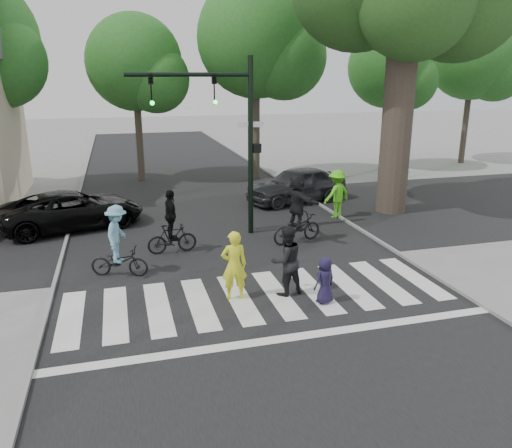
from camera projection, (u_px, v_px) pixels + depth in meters
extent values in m
plane|color=gray|center=(270.00, 314.00, 11.72)|extent=(120.00, 120.00, 0.00)
cube|color=black|center=(225.00, 246.00, 16.33)|extent=(10.00, 70.00, 0.01)
cube|color=black|center=(209.00, 221.00, 19.10)|extent=(70.00, 10.00, 0.01)
cube|color=gray|center=(61.00, 260.00, 15.02)|extent=(0.10, 70.00, 0.10)
cube|color=gray|center=(365.00, 232.00, 17.62)|extent=(0.10, 70.00, 0.10)
cube|color=silver|center=(70.00, 318.00, 11.48)|extent=(0.55, 3.00, 0.01)
cube|color=silver|center=(115.00, 313.00, 11.74)|extent=(0.55, 3.00, 0.01)
cube|color=silver|center=(158.00, 308.00, 12.00)|extent=(0.55, 3.00, 0.01)
cube|color=silver|center=(200.00, 303.00, 12.25)|extent=(0.55, 3.00, 0.01)
cube|color=silver|center=(239.00, 298.00, 12.51)|extent=(0.55, 3.00, 0.01)
cube|color=silver|center=(277.00, 294.00, 12.77)|extent=(0.55, 3.00, 0.01)
cube|color=silver|center=(313.00, 289.00, 13.02)|extent=(0.55, 3.00, 0.01)
cube|color=silver|center=(348.00, 285.00, 13.28)|extent=(0.55, 3.00, 0.01)
cube|color=silver|center=(382.00, 281.00, 13.54)|extent=(0.55, 3.00, 0.01)
cube|color=silver|center=(414.00, 277.00, 13.79)|extent=(0.55, 3.00, 0.01)
cube|color=silver|center=(286.00, 338.00, 10.61)|extent=(10.00, 0.30, 0.01)
cylinder|color=black|center=(251.00, 148.00, 16.89)|extent=(0.18, 0.18, 6.00)
cylinder|color=black|center=(189.00, 75.00, 15.69)|extent=(4.00, 0.14, 0.14)
imported|color=black|center=(214.00, 89.00, 16.02)|extent=(0.16, 0.20, 1.00)
sphere|color=#19E533|center=(215.00, 102.00, 16.03)|extent=(0.14, 0.14, 0.14)
imported|color=black|center=(151.00, 90.00, 15.51)|extent=(0.16, 0.20, 1.00)
sphere|color=#19E533|center=(152.00, 103.00, 15.51)|extent=(0.14, 0.14, 0.14)
cube|color=black|center=(257.00, 148.00, 16.95)|extent=(0.28, 0.18, 0.30)
cube|color=#FF660C|center=(260.00, 148.00, 16.97)|extent=(0.02, 0.14, 0.20)
cube|color=white|center=(251.00, 124.00, 16.66)|extent=(0.90, 0.04, 0.18)
cylinder|color=brown|center=(397.00, 125.00, 19.57)|extent=(1.20, 1.20, 7.00)
cylinder|color=brown|center=(413.00, 44.00, 18.60)|extent=(1.29, 1.74, 2.93)
sphere|color=#244D1C|center=(416.00, 1.00, 16.92)|extent=(4.00, 4.00, 4.00)
cylinder|color=brown|center=(139.00, 127.00, 25.91)|extent=(0.36, 0.36, 5.60)
sphere|color=#256329|center=(134.00, 62.00, 24.99)|extent=(4.80, 4.80, 4.80)
sphere|color=#256329|center=(156.00, 79.00, 24.81)|extent=(3.36, 3.36, 3.36)
cylinder|color=brown|center=(256.00, 115.00, 26.09)|extent=(0.36, 0.36, 6.72)
sphere|color=#256329|center=(256.00, 37.00, 24.99)|extent=(6.00, 6.00, 6.00)
sphere|color=#256329|center=(285.00, 57.00, 24.75)|extent=(4.20, 4.20, 4.20)
cylinder|color=brown|center=(385.00, 123.00, 29.07)|extent=(0.36, 0.36, 5.46)
sphere|color=#256329|center=(389.00, 67.00, 28.17)|extent=(4.60, 4.60, 4.60)
sphere|color=#256329|center=(409.00, 81.00, 28.00)|extent=(3.22, 3.22, 3.22)
cylinder|color=brown|center=(466.00, 114.00, 31.06)|extent=(0.36, 0.36, 6.16)
sphere|color=#256329|center=(473.00, 54.00, 30.05)|extent=(5.40, 5.40, 5.40)
sphere|color=#256329|center=(496.00, 69.00, 29.84)|extent=(3.78, 3.78, 3.78)
imported|color=yellow|center=(234.00, 265.00, 12.28)|extent=(0.67, 0.46, 1.77)
imported|color=#1E1939|center=(325.00, 280.00, 12.12)|extent=(0.67, 0.54, 1.18)
imported|color=black|center=(286.00, 261.00, 12.53)|extent=(1.01, 0.87, 1.81)
imported|color=black|center=(119.00, 262.00, 13.82)|extent=(1.70, 1.04, 0.84)
imported|color=#68A1B6|center=(117.00, 234.00, 13.59)|extent=(0.90, 1.18, 1.61)
imported|color=black|center=(172.00, 239.00, 15.63)|extent=(1.58, 0.56, 0.93)
imported|color=black|center=(171.00, 215.00, 15.41)|extent=(0.47, 0.97, 1.61)
imported|color=black|center=(297.00, 228.00, 16.62)|extent=(1.95, 1.12, 0.97)
imported|color=black|center=(298.00, 201.00, 16.35)|extent=(1.00, 1.81, 1.86)
imported|color=black|center=(73.00, 210.00, 18.11)|extent=(5.42, 3.58, 1.38)
imported|color=#2D2E32|center=(296.00, 185.00, 21.86)|extent=(4.83, 2.85, 1.54)
imported|color=#53CF1C|center=(337.00, 194.00, 19.43)|extent=(1.38, 1.07, 1.88)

